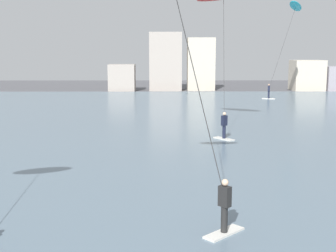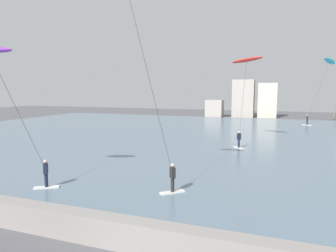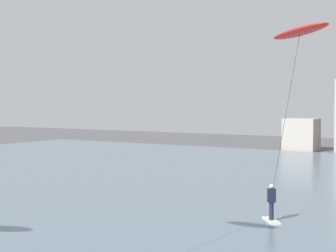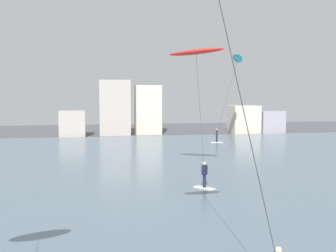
% 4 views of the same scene
% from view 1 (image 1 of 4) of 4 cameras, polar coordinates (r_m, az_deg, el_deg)
% --- Properties ---
extents(water_bay, '(84.00, 52.00, 0.10)m').
position_cam_1_polar(water_bay, '(33.77, 3.18, 0.36)').
color(water_bay, slate).
rests_on(water_bay, ground).
extents(far_shore_buildings, '(32.74, 4.71, 7.82)m').
position_cam_1_polar(far_shore_buildings, '(62.60, 5.65, 7.22)').
color(far_shore_buildings, '#A89E93').
rests_on(far_shore_buildings, ground).
extents(kitesurfer_cyan, '(4.82, 3.67, 10.63)m').
position_cam_1_polar(kitesurfer_cyan, '(52.87, 15.46, 13.50)').
color(kitesurfer_cyan, silver).
rests_on(kitesurfer_cyan, water_bay).
extents(kitesurfer_red, '(3.94, 5.41, 9.00)m').
position_cam_1_polar(kitesurfer_red, '(30.07, 6.99, 14.88)').
color(kitesurfer_red, silver).
rests_on(kitesurfer_red, water_bay).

